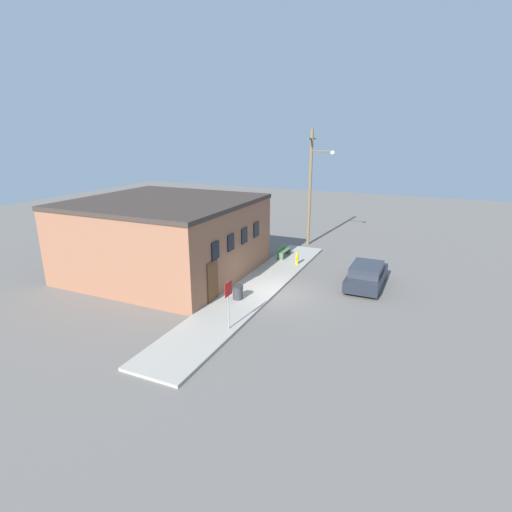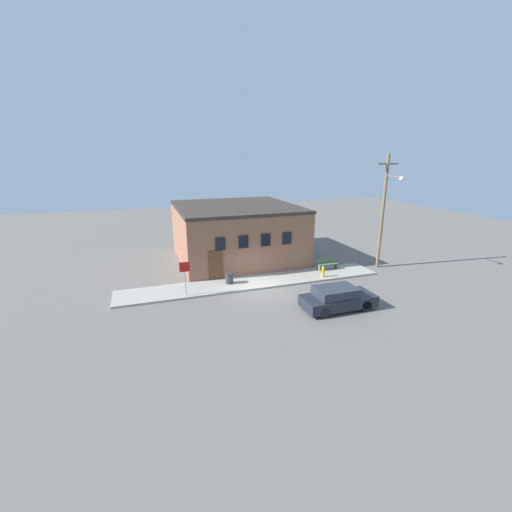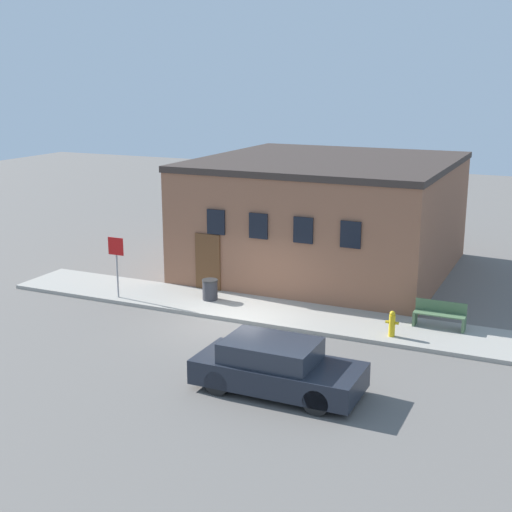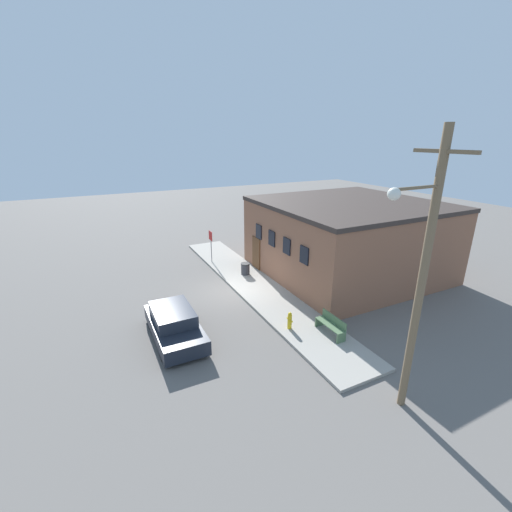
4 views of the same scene
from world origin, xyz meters
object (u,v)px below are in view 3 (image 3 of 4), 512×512
Objects in this scene: bench at (440,315)px; trash_bin at (210,289)px; stop_sign at (116,256)px; fire_hydrant at (392,324)px; parked_car at (276,367)px.

trash_bin is at bearing -176.57° from bench.
trash_bin is (3.08, 1.13, -1.14)m from stop_sign.
parked_car reaches higher than fire_hydrant.
stop_sign is 1.37× the size of bench.
fire_hydrant is at bearing -129.73° from bench.
trash_bin is at bearing 20.06° from stop_sign.
fire_hydrant is 0.37× the size of stop_sign.
trash_bin is at bearing 131.07° from parked_car.
bench is at bearing 64.42° from parked_car.
bench is 6.78m from parked_car.
stop_sign reaches higher than fire_hydrant.
bench is at bearing 8.31° from stop_sign.
stop_sign is at bearing -159.94° from trash_bin.
fire_hydrant is 9.83m from stop_sign.
parked_car is (8.00, -4.52, -0.99)m from stop_sign.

